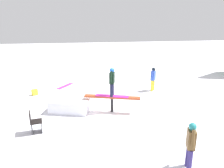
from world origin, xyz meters
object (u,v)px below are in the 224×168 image
Objects in this scene: bystander_blue at (153,78)px; loose_snowboard_magenta at (65,86)px; backpack_on_snow at (35,92)px; main_rider_on_rail at (112,83)px; folding_chair at (35,123)px; bystander_brown at (191,144)px; rail_feature at (112,99)px.

bystander_blue reaches higher than loose_snowboard_magenta.
bystander_blue is at bearing 144.68° from backpack_on_snow.
loose_snowboard_magenta is (-2.42, 4.42, -1.43)m from main_rider_on_rail.
main_rider_on_rail reaches higher than backpack_on_snow.
bystander_blue reaches higher than folding_chair.
rail_feature is at bearing 37.88° from bystander_brown.
backpack_on_snow is at bearing -54.33° from bystander_blue.
bystander_brown is at bearing 59.56° from loose_snowboard_magenta.
backpack_on_snow is at bearing 160.70° from rail_feature.
main_rider_on_rail is at bearing 63.76° from loose_snowboard_magenta.
bystander_blue reaches higher than rail_feature.
bystander_blue is (2.94, 2.72, 0.15)m from rail_feature.
folding_chair is (-4.85, 2.91, -0.42)m from bystander_brown.
bystander_brown reaches higher than backpack_on_snow.
rail_feature is 1.74× the size of bystander_brown.
backpack_on_snow is at bearing -0.16° from folding_chair.
bystander_blue is (1.33, 7.12, -0.03)m from bystander_brown.
main_rider_on_rail is 4.60× the size of backpack_on_snow.
rail_feature is 5.09m from loose_snowboard_magenta.
rail_feature reaches higher than loose_snowboard_magenta.
bystander_blue reaches higher than backpack_on_snow.
main_rider_on_rail is at bearing 0.00° from rail_feature.
main_rider_on_rail is 4.05m from bystander_blue.
folding_chair is (-3.25, -1.50, -0.25)m from rail_feature.
loose_snowboard_magenta is at bearing 42.40° from bystander_brown.
rail_feature is 3.59m from folding_chair.
bystander_blue is (2.94, 2.72, -0.63)m from main_rider_on_rail.
rail_feature is 4.69m from bystander_brown.
main_rider_on_rail reaches higher than rail_feature.
main_rider_on_rail is at bearing 110.61° from backpack_on_snow.
main_rider_on_rail is 1.78× the size of folding_chair.
rail_feature is at bearing 110.61° from backpack_on_snow.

